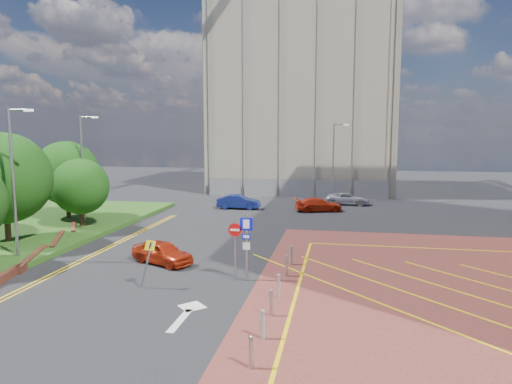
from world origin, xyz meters
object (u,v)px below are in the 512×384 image
(tree_d, at_px, (67,173))
(car_silver_back, at_px, (348,199))
(warning_sign, at_px, (148,258))
(car_red_back, at_px, (318,205))
(lamp_left_near, at_px, (14,177))
(car_red_left, at_px, (162,252))
(tree_c, at_px, (80,186))
(sign_cluster, at_px, (242,240))
(lamp_left_far, at_px, (83,164))
(car_blue_back, at_px, (239,202))
(lamp_back, at_px, (334,159))
(tree_b, at_px, (4,178))

(tree_d, height_order, car_silver_back, tree_d)
(warning_sign, distance_m, car_red_back, 23.16)
(tree_d, height_order, lamp_left_near, lamp_left_near)
(car_red_left, relative_size, car_red_back, 0.86)
(tree_c, relative_size, car_red_left, 1.34)
(tree_d, xyz_separation_m, lamp_left_near, (4.08, -11.00, 0.79))
(tree_d, relative_size, warning_sign, 2.70)
(tree_c, distance_m, sign_cluster, 16.53)
(car_silver_back, bearing_deg, car_red_back, 151.03)
(car_red_back, bearing_deg, sign_cluster, 155.13)
(lamp_left_near, xyz_separation_m, car_red_left, (7.88, 1.01, -4.04))
(car_red_left, xyz_separation_m, car_silver_back, (10.04, 22.83, -0.03))
(tree_c, distance_m, lamp_left_far, 2.65)
(lamp_left_far, bearing_deg, car_blue_back, 43.28)
(car_red_left, bearing_deg, warning_sign, -142.25)
(lamp_back, distance_m, car_blue_back, 11.45)
(car_red_back, relative_size, car_silver_back, 0.99)
(tree_c, height_order, warning_sign, tree_c)
(car_silver_back, bearing_deg, lamp_left_far, 125.99)
(lamp_back, bearing_deg, car_silver_back, -56.64)
(lamp_back, relative_size, car_red_back, 1.90)
(warning_sign, bearing_deg, car_red_back, 73.71)
(warning_sign, distance_m, car_silver_back, 28.25)
(lamp_back, xyz_separation_m, car_red_back, (-1.20, -6.67, -3.75))
(lamp_back, distance_m, car_silver_back, 4.57)
(car_red_back, height_order, car_silver_back, car_red_back)
(tree_c, height_order, lamp_left_near, lamp_left_near)
(tree_b, xyz_separation_m, car_red_back, (18.38, 16.33, -3.62))
(car_blue_back, relative_size, car_red_back, 0.95)
(tree_d, relative_size, car_blue_back, 1.53)
(warning_sign, bearing_deg, car_silver_back, 71.16)
(car_red_back, xyz_separation_m, car_silver_back, (2.62, 4.51, -0.02))
(tree_d, distance_m, lamp_back, 25.47)
(sign_cluster, bearing_deg, tree_d, 144.42)
(sign_cluster, relative_size, car_red_left, 0.88)
(tree_b, distance_m, car_red_left, 11.71)
(warning_sign, bearing_deg, tree_c, 132.23)
(warning_sign, distance_m, car_blue_back, 22.28)
(warning_sign, xyz_separation_m, car_red_left, (-0.92, 3.90, -0.81))
(tree_d, bearing_deg, sign_cluster, -35.58)
(lamp_left_near, bearing_deg, tree_c, 97.69)
(tree_d, bearing_deg, tree_b, -82.87)
(tree_d, relative_size, car_silver_back, 1.43)
(tree_c, bearing_deg, lamp_back, 45.68)
(warning_sign, bearing_deg, lamp_left_near, 161.83)
(car_red_back, bearing_deg, tree_c, 107.03)
(lamp_back, bearing_deg, tree_d, -143.91)
(tree_b, xyz_separation_m, tree_c, (2.00, 5.00, -1.04))
(tree_d, bearing_deg, tree_c, -45.00)
(tree_d, bearing_deg, lamp_back, 36.09)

